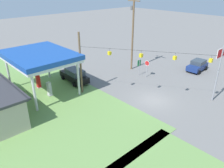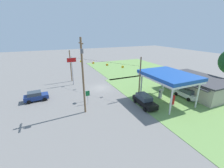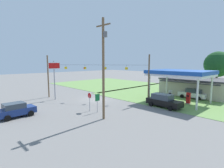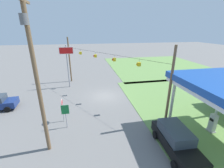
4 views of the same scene
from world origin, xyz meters
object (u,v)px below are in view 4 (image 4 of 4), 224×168
Objects in this scene: stop_sign_roadside at (62,105)px; utility_pole_main at (36,73)px; car_at_pumps_front at (176,140)px; route_sign at (65,112)px; fuel_pump_near at (213,124)px; stop_sign_overhead at (67,58)px.

utility_pole_main is (3.74, -0.75, 4.42)m from stop_sign_roadside.
car_at_pumps_front is 9.64m from route_sign.
stop_sign_roadside is at bearing 168.72° from utility_pole_main.
stop_sign_roadside is at bearing -119.96° from car_at_pumps_front.
stop_sign_overhead reaches higher than fuel_pump_near.
stop_sign_roadside is 1.22m from route_sign.
utility_pole_main reaches higher than route_sign.
stop_sign_roadside reaches higher than fuel_pump_near.
car_at_pumps_front is at bearing -122.71° from stop_sign_roadside.
utility_pole_main reaches higher than fuel_pump_near.
car_at_pumps_front is at bearing 78.53° from utility_pole_main.
fuel_pump_near is 0.27× the size of stop_sign_overhead.
utility_pole_main is at bearing -23.78° from route_sign.
car_at_pumps_front is 2.15× the size of route_sign.
fuel_pump_near is at bearing 109.67° from car_at_pumps_front.
stop_sign_overhead is (-9.90, -0.10, 2.89)m from stop_sign_roadside.
fuel_pump_near is 4.82m from car_at_pumps_front.
stop_sign_roadside is at bearing -160.97° from route_sign.
car_at_pumps_front is at bearing 61.78° from route_sign.
stop_sign_overhead is 13.75m from utility_pole_main.
utility_pole_main is at bearing 168.72° from stop_sign_roadside.
route_sign reaches higher than fuel_pump_near.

